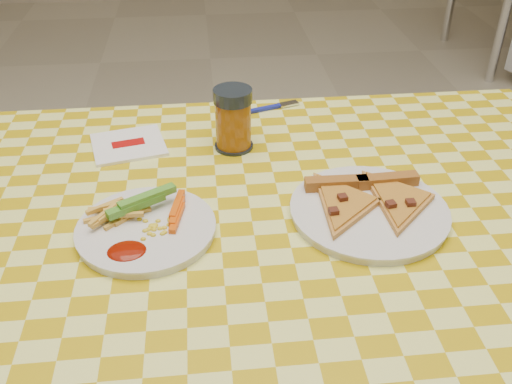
% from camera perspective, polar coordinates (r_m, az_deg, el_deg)
% --- Properties ---
extents(table, '(1.28, 0.88, 0.76)m').
position_cam_1_polar(table, '(0.94, -0.38, -6.52)').
color(table, silver).
rests_on(table, ground).
extents(plate_left, '(0.22, 0.22, 0.01)m').
position_cam_1_polar(plate_left, '(0.88, -10.91, -3.78)').
color(plate_left, silver).
rests_on(plate_left, table).
extents(plate_right, '(0.31, 0.31, 0.01)m').
position_cam_1_polar(plate_right, '(0.92, 11.21, -1.99)').
color(plate_right, silver).
rests_on(plate_right, table).
extents(fries_veggies, '(0.17, 0.16, 0.04)m').
position_cam_1_polar(fries_veggies, '(0.89, -11.52, -2.38)').
color(fries_veggies, '#EFAA4C').
rests_on(fries_veggies, plate_left).
extents(pizza_slices, '(0.22, 0.21, 0.02)m').
position_cam_1_polar(pizza_slices, '(0.93, 11.24, -0.69)').
color(pizza_slices, gold).
rests_on(pizza_slices, plate_right).
extents(drink_glass, '(0.07, 0.07, 0.12)m').
position_cam_1_polar(drink_glass, '(1.07, -2.29, 7.24)').
color(drink_glass, black).
rests_on(drink_glass, table).
extents(napkin, '(0.16, 0.15, 0.01)m').
position_cam_1_polar(napkin, '(1.12, -12.64, 4.65)').
color(napkin, white).
rests_on(napkin, table).
extents(fork, '(0.14, 0.06, 0.01)m').
position_cam_1_polar(fork, '(1.24, 1.32, 8.44)').
color(fork, '#161F99').
rests_on(fork, table).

